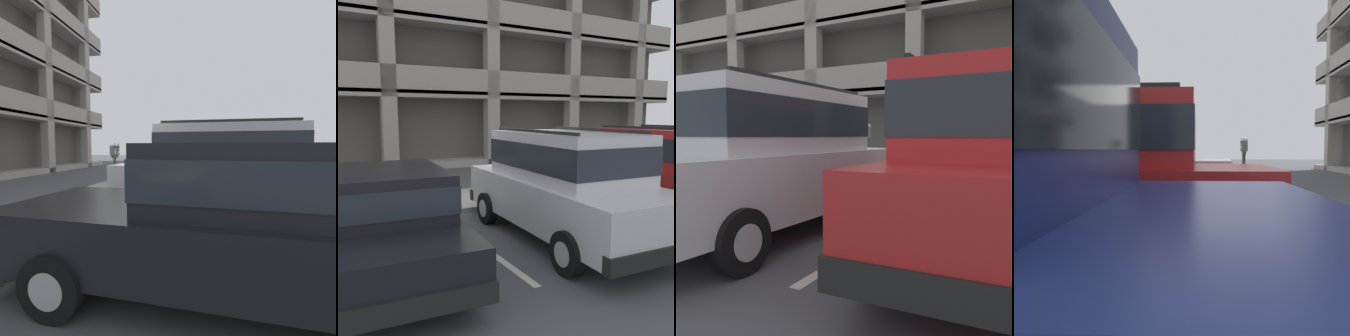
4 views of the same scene
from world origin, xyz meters
The scene contains 9 objects.
ground_plane centered at (0.00, 0.00, -0.05)m, with size 80.00×80.00×0.10m.
sidewalk centered at (0.00, 1.30, 0.06)m, with size 40.00×2.20×0.12m.
parking_stall_lines centered at (1.51, -1.40, 0.00)m, with size 12.24×4.80×0.01m.
silver_suv centered at (0.02, -2.29, 1.09)m, with size 2.16×4.86×2.03m.
red_sedan centered at (-3.14, -2.25, 0.82)m, with size 2.05×4.59×1.54m.
dark_hatchback centered at (3.05, -2.03, 1.09)m, with size 2.08×4.81×2.03m.
blue_coupe centered at (5.91, -2.32, 1.09)m, with size 2.10×4.82×2.03m.
parking_meter_near centered at (0.20, 0.35, 1.22)m, with size 0.35×0.12×1.48m.
parking_meter_far centered at (6.26, 0.36, 1.23)m, with size 0.35×0.12×1.48m.
Camera 1 is at (-5.81, -2.11, 1.51)m, focal length 28.00 mm.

